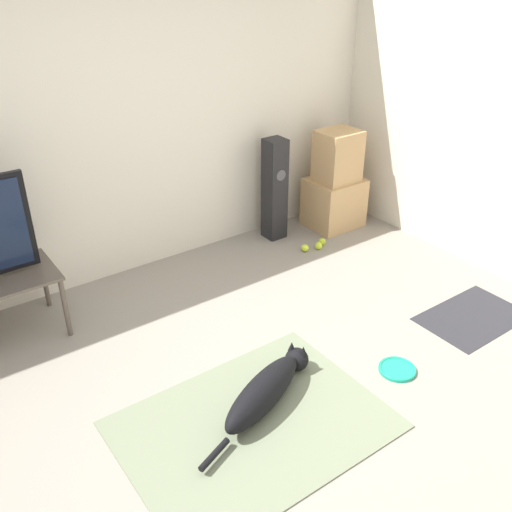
{
  "coord_description": "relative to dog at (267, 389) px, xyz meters",
  "views": [
    {
      "loc": [
        -1.43,
        -1.93,
        2.43
      ],
      "look_at": [
        0.65,
        0.97,
        0.45
      ],
      "focal_mm": 40.0,
      "sensor_mm": 36.0,
      "label": 1
    }
  ],
  "objects": [
    {
      "name": "wall_back",
      "position": [
        -0.11,
        1.99,
        1.16
      ],
      "size": [
        8.0,
        0.06,
        2.55
      ],
      "color": "silver",
      "rests_on": "ground_plane"
    },
    {
      "name": "dog",
      "position": [
        0.0,
        0.0,
        0.0
      ],
      "size": [
        1.01,
        0.46,
        0.22
      ],
      "color": "black",
      "rests_on": "area_rug"
    },
    {
      "name": "tennis_ball_by_boxes",
      "position": [
        1.55,
        1.3,
        -0.08
      ],
      "size": [
        0.07,
        0.07,
        0.07
      ],
      "color": "#C6E033",
      "rests_on": "ground_plane"
    },
    {
      "name": "door_mat",
      "position": [
        1.77,
        -0.17,
        -0.11
      ],
      "size": [
        0.79,
        0.51,
        0.01
      ],
      "color": "#28282D",
      "rests_on": "ground_plane"
    },
    {
      "name": "cardboard_box_lower",
      "position": [
        2.0,
        1.61,
        0.12
      ],
      "size": [
        0.49,
        0.42,
        0.47
      ],
      "color": "tan",
      "rests_on": "ground_plane"
    },
    {
      "name": "floor_speaker",
      "position": [
        1.38,
        1.74,
        0.35
      ],
      "size": [
        0.18,
        0.18,
        0.94
      ],
      "color": "black",
      "rests_on": "ground_plane"
    },
    {
      "name": "frisbee",
      "position": [
        0.87,
        -0.25,
        -0.11
      ],
      "size": [
        0.24,
        0.24,
        0.03
      ],
      "color": "#199E7A",
      "rests_on": "ground_plane"
    },
    {
      "name": "area_rug",
      "position": [
        -0.16,
        -0.09,
        -0.11
      ],
      "size": [
        1.48,
        1.1,
        0.01
      ],
      "color": "slate",
      "rests_on": "ground_plane"
    },
    {
      "name": "tennis_ball_near_speaker",
      "position": [
        1.42,
        1.34,
        -0.08
      ],
      "size": [
        0.07,
        0.07,
        0.07
      ],
      "color": "#C6E033",
      "rests_on": "ground_plane"
    },
    {
      "name": "ground_plane",
      "position": [
        -0.11,
        -0.11,
        -0.12
      ],
      "size": [
        12.0,
        12.0,
        0.0
      ],
      "primitive_type": "plane",
      "color": "gray"
    },
    {
      "name": "cardboard_box_upper",
      "position": [
        1.99,
        1.59,
        0.59
      ],
      "size": [
        0.37,
        0.32,
        0.47
      ],
      "color": "tan",
      "rests_on": "cardboard_box_lower"
    },
    {
      "name": "tennis_ball_loose_on_carpet",
      "position": [
        1.63,
        1.34,
        -0.08
      ],
      "size": [
        0.07,
        0.07,
        0.07
      ],
      "color": "#C6E033",
      "rests_on": "ground_plane"
    }
  ]
}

